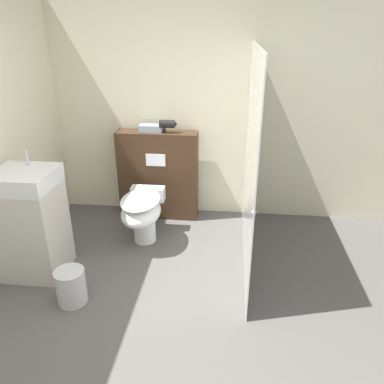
{
  "coord_description": "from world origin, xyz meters",
  "views": [
    {
      "loc": [
        0.51,
        -1.81,
        2.15
      ],
      "look_at": [
        0.15,
        1.43,
        0.68
      ],
      "focal_mm": 35.0,
      "sensor_mm": 36.0,
      "label": 1
    }
  ],
  "objects_px": {
    "toilet": "(142,212)",
    "hair_drier": "(168,124)",
    "waste_bin": "(71,286)",
    "sink_vanity": "(31,223)"
  },
  "relations": [
    {
      "from": "toilet",
      "to": "hair_drier",
      "type": "height_order",
      "value": "hair_drier"
    },
    {
      "from": "toilet",
      "to": "waste_bin",
      "type": "relative_size",
      "value": 2.26
    },
    {
      "from": "toilet",
      "to": "sink_vanity",
      "type": "xyz_separation_m",
      "value": [
        -0.88,
        -0.59,
        0.15
      ]
    },
    {
      "from": "toilet",
      "to": "waste_bin",
      "type": "bearing_deg",
      "value": -111.49
    },
    {
      "from": "toilet",
      "to": "hair_drier",
      "type": "relative_size",
      "value": 3.51
    },
    {
      "from": "sink_vanity",
      "to": "waste_bin",
      "type": "xyz_separation_m",
      "value": [
        0.49,
        -0.39,
        -0.36
      ]
    },
    {
      "from": "waste_bin",
      "to": "hair_drier",
      "type": "bearing_deg",
      "value": 70.42
    },
    {
      "from": "hair_drier",
      "to": "sink_vanity",
      "type": "bearing_deg",
      "value": -131.17
    },
    {
      "from": "toilet",
      "to": "sink_vanity",
      "type": "relative_size",
      "value": 0.6
    },
    {
      "from": "toilet",
      "to": "sink_vanity",
      "type": "height_order",
      "value": "sink_vanity"
    }
  ]
}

